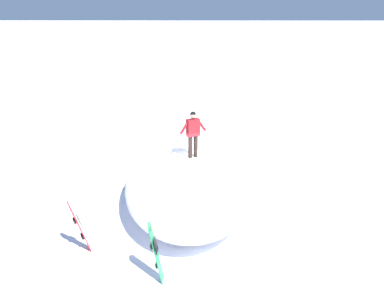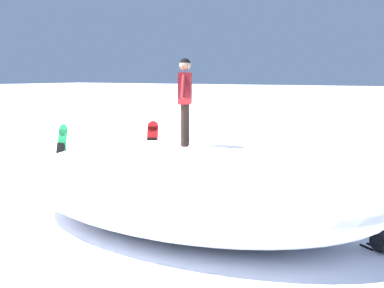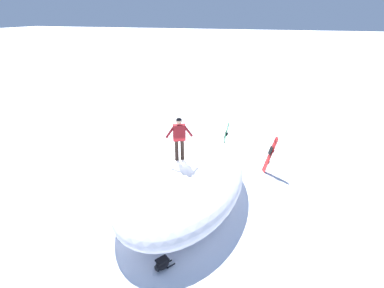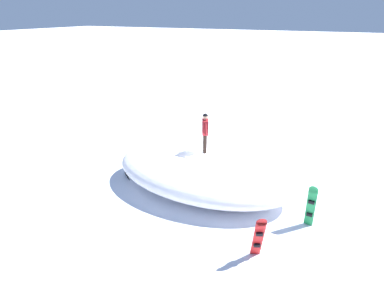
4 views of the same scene
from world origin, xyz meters
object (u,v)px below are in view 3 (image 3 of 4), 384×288
Objects in this scene: snowboard_primary_upright at (225,137)px; backpack_near at (162,264)px; snowboarder_standing at (179,136)px; snowboard_secondary_upright at (270,154)px.

backpack_near is (7.65, -0.23, -0.71)m from snowboard_primary_upright.
snowboard_secondary_upright is (-3.05, 3.11, -1.71)m from snowboarder_standing.
snowboard_secondary_upright is at bearing 134.39° from snowboarder_standing.
snowboard_primary_upright is 2.52m from snowboard_secondary_upright.
snowboard_secondary_upright is 2.71× the size of backpack_near.
snowboarder_standing is 4.63m from snowboard_primary_upright.
snowboarder_standing is at bearing -45.61° from snowboard_secondary_upright.
snowboard_secondary_upright is (1.18, 2.22, -0.03)m from snowboard_primary_upright.
snowboard_primary_upright is 1.03× the size of snowboard_secondary_upright.
snowboard_primary_upright is (-4.23, 0.89, -1.68)m from snowboarder_standing.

